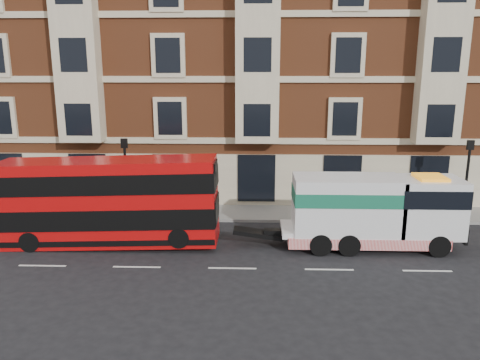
% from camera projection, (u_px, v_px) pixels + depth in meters
% --- Properties ---
extents(ground, '(120.00, 120.00, 0.00)m').
position_uv_depth(ground, '(232.00, 268.00, 19.39)').
color(ground, black).
rests_on(ground, ground).
extents(sidewalk, '(90.00, 3.00, 0.15)m').
position_uv_depth(sidewalk, '(239.00, 213.00, 26.66)').
color(sidewalk, slate).
rests_on(sidewalk, ground).
extents(victorian_terrace, '(45.00, 12.00, 20.40)m').
position_uv_depth(victorian_terrace, '(250.00, 39.00, 31.64)').
color(victorian_terrace, brown).
rests_on(victorian_terrace, ground).
extents(lamp_post_west, '(0.35, 0.15, 4.35)m').
position_uv_depth(lamp_post_west, '(126.00, 172.00, 24.99)').
color(lamp_post_west, black).
rests_on(lamp_post_west, sidewalk).
extents(lamp_post_east, '(0.35, 0.15, 4.35)m').
position_uv_depth(lamp_post_east, '(467.00, 175.00, 24.42)').
color(lamp_post_east, black).
rests_on(lamp_post_east, sidewalk).
extents(double_decker_bus, '(10.02, 2.30, 4.06)m').
position_uv_depth(double_decker_bus, '(109.00, 200.00, 21.57)').
color(double_decker_bus, '#BA0A0B').
rests_on(double_decker_bus, ground).
extents(tow_truck, '(8.02, 2.37, 3.34)m').
position_uv_depth(tow_truck, '(371.00, 211.00, 21.28)').
color(tow_truck, white).
rests_on(tow_truck, ground).
extents(pedestrian, '(0.74, 0.56, 1.81)m').
position_uv_depth(pedestrian, '(133.00, 196.00, 26.54)').
color(pedestrian, '#182230').
rests_on(pedestrian, sidewalk).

